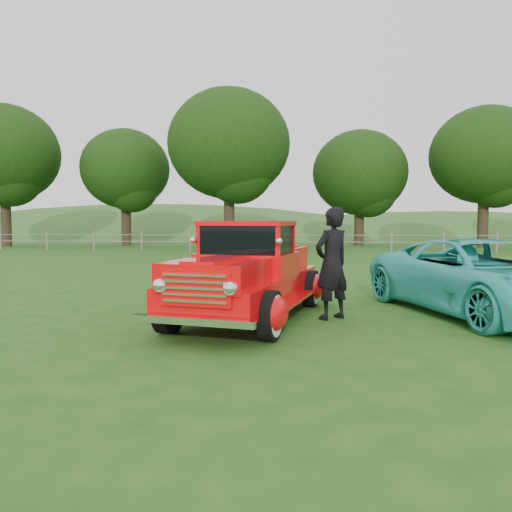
# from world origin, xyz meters

# --- Properties ---
(ground) EXTENTS (140.00, 140.00, 0.00)m
(ground) POSITION_xyz_m (0.00, 0.00, 0.00)
(ground) COLOR #1F4B14
(ground) RESTS_ON ground
(distant_hills) EXTENTS (116.00, 60.00, 18.00)m
(distant_hills) POSITION_xyz_m (-4.08, 59.46, -4.55)
(distant_hills) COLOR #315820
(distant_hills) RESTS_ON ground
(fence_line) EXTENTS (48.00, 0.12, 1.20)m
(fence_line) POSITION_xyz_m (0.00, 22.00, 0.60)
(fence_line) COLOR slate
(fence_line) RESTS_ON ground
(tree_far_west) EXTENTS (7.60, 7.60, 9.93)m
(tree_far_west) POSITION_xyz_m (-20.00, 26.00, 6.49)
(tree_far_west) COLOR black
(tree_far_west) RESTS_ON ground
(tree_mid_west) EXTENTS (6.40, 6.40, 8.46)m
(tree_mid_west) POSITION_xyz_m (-12.00, 28.00, 5.55)
(tree_mid_west) COLOR black
(tree_mid_west) RESTS_ON ground
(tree_near_west) EXTENTS (8.00, 8.00, 10.42)m
(tree_near_west) POSITION_xyz_m (-4.00, 25.00, 6.80)
(tree_near_west) COLOR black
(tree_near_west) RESTS_ON ground
(tree_near_east) EXTENTS (6.80, 6.80, 8.33)m
(tree_near_east) POSITION_xyz_m (5.00, 29.00, 5.25)
(tree_near_east) COLOR black
(tree_near_east) RESTS_ON ground
(tree_mid_east) EXTENTS (7.20, 7.20, 9.44)m
(tree_mid_east) POSITION_xyz_m (13.00, 27.00, 6.17)
(tree_mid_east) COLOR black
(tree_mid_east) RESTS_ON ground
(red_pickup) EXTENTS (3.04, 5.25, 1.78)m
(red_pickup) POSITION_xyz_m (-0.54, 1.17, 0.80)
(red_pickup) COLOR black
(red_pickup) RESTS_ON ground
(teal_sedan) EXTENTS (3.84, 5.66, 1.44)m
(teal_sedan) POSITION_xyz_m (3.83, 1.87, 0.72)
(teal_sedan) COLOR #2FBFB4
(teal_sedan) RESTS_ON ground
(man) EXTENTS (0.88, 0.85, 2.03)m
(man) POSITION_xyz_m (0.96, 1.26, 1.02)
(man) COLOR black
(man) RESTS_ON ground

